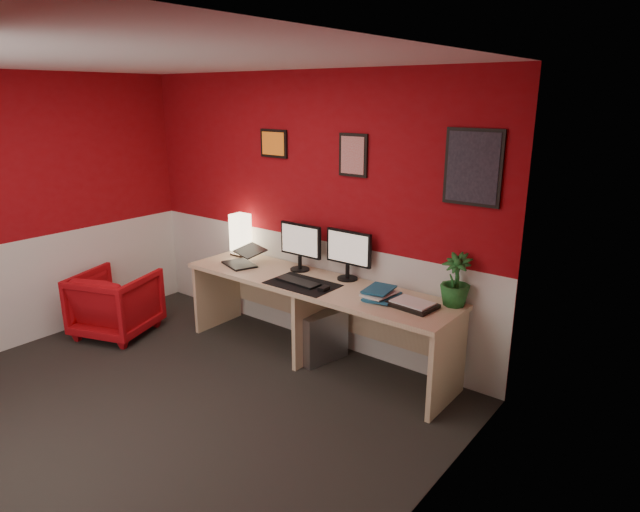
{
  "coord_description": "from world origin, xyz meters",
  "views": [
    {
      "loc": [
        3.17,
        -2.1,
        2.29
      ],
      "look_at": [
        0.6,
        1.21,
        1.05
      ],
      "focal_mm": 30.7,
      "sensor_mm": 36.0,
      "label": 1
    }
  ],
  "objects_px": {
    "zen_tray": "(412,305)",
    "armchair": "(116,303)",
    "monitor_left": "(300,240)",
    "pc_tower": "(322,336)",
    "potted_plant": "(456,280)",
    "desk": "(315,321)",
    "monitor_right": "(348,247)",
    "laptop": "(239,254)",
    "shoji_lamp": "(241,236)"
  },
  "relations": [
    {
      "from": "shoji_lamp",
      "to": "zen_tray",
      "type": "bearing_deg",
      "value": -5.37
    },
    {
      "from": "laptop",
      "to": "monitor_left",
      "type": "height_order",
      "value": "monitor_left"
    },
    {
      "from": "desk",
      "to": "monitor_right",
      "type": "relative_size",
      "value": 4.48
    },
    {
      "from": "laptop",
      "to": "monitor_right",
      "type": "height_order",
      "value": "monitor_right"
    },
    {
      "from": "desk",
      "to": "laptop",
      "type": "height_order",
      "value": "laptop"
    },
    {
      "from": "shoji_lamp",
      "to": "laptop",
      "type": "relative_size",
      "value": 1.21
    },
    {
      "from": "desk",
      "to": "zen_tray",
      "type": "xyz_separation_m",
      "value": [
        0.95,
        0.01,
        0.38
      ]
    },
    {
      "from": "potted_plant",
      "to": "monitor_right",
      "type": "bearing_deg",
      "value": 179.98
    },
    {
      "from": "laptop",
      "to": "armchair",
      "type": "relative_size",
      "value": 0.47
    },
    {
      "from": "armchair",
      "to": "zen_tray",
      "type": "bearing_deg",
      "value": 176.05
    },
    {
      "from": "laptop",
      "to": "monitor_right",
      "type": "xyz_separation_m",
      "value": [
        1.05,
        0.29,
        0.18
      ]
    },
    {
      "from": "shoji_lamp",
      "to": "laptop",
      "type": "xyz_separation_m",
      "value": [
        0.24,
        -0.26,
        -0.09
      ]
    },
    {
      "from": "laptop",
      "to": "desk",
      "type": "bearing_deg",
      "value": 23.11
    },
    {
      "from": "laptop",
      "to": "shoji_lamp",
      "type": "bearing_deg",
      "value": 152.0
    },
    {
      "from": "monitor_left",
      "to": "pc_tower",
      "type": "height_order",
      "value": "monitor_left"
    },
    {
      "from": "zen_tray",
      "to": "armchair",
      "type": "distance_m",
      "value": 2.97
    },
    {
      "from": "potted_plant",
      "to": "armchair",
      "type": "bearing_deg",
      "value": -161.86
    },
    {
      "from": "desk",
      "to": "monitor_left",
      "type": "height_order",
      "value": "monitor_left"
    },
    {
      "from": "shoji_lamp",
      "to": "monitor_right",
      "type": "relative_size",
      "value": 0.69
    },
    {
      "from": "shoji_lamp",
      "to": "zen_tray",
      "type": "height_order",
      "value": "shoji_lamp"
    },
    {
      "from": "monitor_left",
      "to": "zen_tray",
      "type": "height_order",
      "value": "monitor_left"
    },
    {
      "from": "potted_plant",
      "to": "armchair",
      "type": "relative_size",
      "value": 0.59
    },
    {
      "from": "laptop",
      "to": "armchair",
      "type": "xyz_separation_m",
      "value": [
        -1.02,
        -0.71,
        -0.52
      ]
    },
    {
      "from": "monitor_right",
      "to": "zen_tray",
      "type": "xyz_separation_m",
      "value": [
        0.77,
        -0.23,
        -0.28
      ]
    },
    {
      "from": "monitor_right",
      "to": "zen_tray",
      "type": "distance_m",
      "value": 0.85
    },
    {
      "from": "desk",
      "to": "shoji_lamp",
      "type": "xyz_separation_m",
      "value": [
        -1.11,
        0.2,
        0.56
      ]
    },
    {
      "from": "desk",
      "to": "monitor_right",
      "type": "bearing_deg",
      "value": 52.32
    },
    {
      "from": "potted_plant",
      "to": "pc_tower",
      "type": "distance_m",
      "value": 1.35
    },
    {
      "from": "laptop",
      "to": "armchair",
      "type": "height_order",
      "value": "laptop"
    },
    {
      "from": "monitor_right",
      "to": "armchair",
      "type": "xyz_separation_m",
      "value": [
        -2.07,
        -1.01,
        -0.7
      ]
    },
    {
      "from": "desk",
      "to": "armchair",
      "type": "relative_size",
      "value": 3.71
    },
    {
      "from": "zen_tray",
      "to": "monitor_right",
      "type": "bearing_deg",
      "value": 163.51
    },
    {
      "from": "monitor_right",
      "to": "potted_plant",
      "type": "bearing_deg",
      "value": -0.02
    },
    {
      "from": "monitor_right",
      "to": "potted_plant",
      "type": "distance_m",
      "value": 1.01
    },
    {
      "from": "laptop",
      "to": "potted_plant",
      "type": "xyz_separation_m",
      "value": [
        2.05,
        0.29,
        0.1
      ]
    },
    {
      "from": "monitor_right",
      "to": "laptop",
      "type": "bearing_deg",
      "value": -164.3
    },
    {
      "from": "zen_tray",
      "to": "pc_tower",
      "type": "bearing_deg",
      "value": 178.58
    },
    {
      "from": "monitor_left",
      "to": "monitor_right",
      "type": "relative_size",
      "value": 1.0
    },
    {
      "from": "monitor_left",
      "to": "potted_plant",
      "type": "height_order",
      "value": "monitor_left"
    },
    {
      "from": "desk",
      "to": "pc_tower",
      "type": "distance_m",
      "value": 0.15
    },
    {
      "from": "monitor_left",
      "to": "potted_plant",
      "type": "xyz_separation_m",
      "value": [
        1.5,
        0.05,
        -0.08
      ]
    },
    {
      "from": "pc_tower",
      "to": "monitor_left",
      "type": "bearing_deg",
      "value": 170.19
    },
    {
      "from": "armchair",
      "to": "monitor_left",
      "type": "bearing_deg",
      "value": -168.11
    },
    {
      "from": "desk",
      "to": "potted_plant",
      "type": "xyz_separation_m",
      "value": [
        1.18,
        0.23,
        0.57
      ]
    },
    {
      "from": "monitor_right",
      "to": "zen_tray",
      "type": "bearing_deg",
      "value": -16.49
    },
    {
      "from": "monitor_right",
      "to": "potted_plant",
      "type": "relative_size",
      "value": 1.41
    },
    {
      "from": "shoji_lamp",
      "to": "monitor_left",
      "type": "relative_size",
      "value": 0.69
    },
    {
      "from": "monitor_right",
      "to": "potted_plant",
      "type": "xyz_separation_m",
      "value": [
        1.0,
        -0.0,
        -0.08
      ]
    },
    {
      "from": "monitor_left",
      "to": "potted_plant",
      "type": "bearing_deg",
      "value": 2.07
    },
    {
      "from": "pc_tower",
      "to": "potted_plant",
      "type": "bearing_deg",
      "value": 22.22
    }
  ]
}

